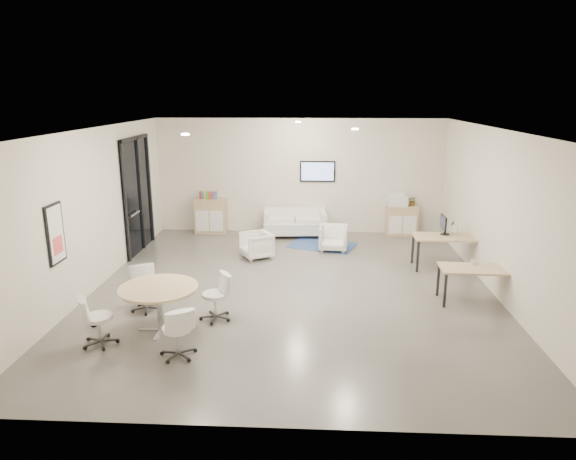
% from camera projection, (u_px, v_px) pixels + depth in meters
% --- Properties ---
extents(room_shell, '(9.60, 10.60, 4.80)m').
position_uv_depth(room_shell, '(293.00, 212.00, 10.04)').
color(room_shell, '#4E4C47').
rests_on(room_shell, ground).
extents(glass_door, '(0.09, 1.90, 2.85)m').
position_uv_depth(glass_door, '(138.00, 192.00, 12.68)').
color(glass_door, black).
rests_on(glass_door, room_shell).
extents(artwork, '(0.05, 0.54, 1.04)m').
position_uv_depth(artwork, '(55.00, 234.00, 8.71)').
color(artwork, black).
rests_on(artwork, room_shell).
extents(wall_tv, '(0.98, 0.06, 0.58)m').
position_uv_depth(wall_tv, '(318.00, 171.00, 14.28)').
color(wall_tv, black).
rests_on(wall_tv, room_shell).
extents(ceiling_spots, '(3.14, 4.14, 0.03)m').
position_uv_depth(ceiling_spots, '(285.00, 128.00, 10.45)').
color(ceiling_spots, '#FFEAC6').
rests_on(ceiling_spots, room_shell).
extents(sideboard_left, '(0.86, 0.45, 0.97)m').
position_uv_depth(sideboard_left, '(211.00, 216.00, 14.56)').
color(sideboard_left, tan).
rests_on(sideboard_left, room_shell).
extents(sideboard_right, '(0.84, 0.41, 0.84)m').
position_uv_depth(sideboard_right, '(402.00, 220.00, 14.32)').
color(sideboard_right, tan).
rests_on(sideboard_right, room_shell).
extents(books, '(0.50, 0.14, 0.22)m').
position_uv_depth(books, '(208.00, 195.00, 14.41)').
color(books, red).
rests_on(books, sideboard_left).
extents(printer, '(0.51, 0.42, 0.36)m').
position_uv_depth(printer, '(398.00, 200.00, 14.18)').
color(printer, white).
rests_on(printer, sideboard_right).
extents(loveseat, '(1.77, 0.98, 0.64)m').
position_uv_depth(loveseat, '(295.00, 223.00, 14.29)').
color(loveseat, silver).
rests_on(loveseat, room_shell).
extents(blue_rug, '(1.91, 1.58, 0.01)m').
position_uv_depth(blue_rug, '(322.00, 245.00, 13.44)').
color(blue_rug, navy).
rests_on(blue_rug, room_shell).
extents(armchair_left, '(0.87, 0.88, 0.69)m').
position_uv_depth(armchair_left, '(256.00, 244.00, 12.36)').
color(armchair_left, silver).
rests_on(armchair_left, room_shell).
extents(armchair_right, '(0.74, 0.70, 0.70)m').
position_uv_depth(armchair_right, '(333.00, 237.00, 12.95)').
color(armchair_right, silver).
rests_on(armchair_right, room_shell).
extents(desk_rear, '(1.44, 0.73, 0.75)m').
position_uv_depth(desk_rear, '(446.00, 240.00, 11.54)').
color(desk_rear, tan).
rests_on(desk_rear, room_shell).
extents(desk_front, '(1.33, 0.70, 0.68)m').
position_uv_depth(desk_front, '(475.00, 271.00, 9.65)').
color(desk_front, tan).
rests_on(desk_front, room_shell).
extents(monitor, '(0.20, 0.50, 0.44)m').
position_uv_depth(monitor, '(444.00, 224.00, 11.61)').
color(monitor, black).
rests_on(monitor, desk_rear).
extents(round_table, '(1.30, 1.30, 0.79)m').
position_uv_depth(round_table, '(159.00, 292.00, 8.43)').
color(round_table, tan).
rests_on(round_table, room_shell).
extents(meeting_chairs, '(2.45, 2.45, 0.82)m').
position_uv_depth(meeting_chairs, '(160.00, 308.00, 8.50)').
color(meeting_chairs, white).
rests_on(meeting_chairs, room_shell).
extents(plant_cabinet, '(0.33, 0.34, 0.21)m').
position_uv_depth(plant_cabinet, '(413.00, 202.00, 14.17)').
color(plant_cabinet, '#3F7F3F').
rests_on(plant_cabinet, sideboard_right).
extents(plant_floor, '(0.26, 0.35, 0.14)m').
position_uv_depth(plant_floor, '(94.00, 323.00, 8.75)').
color(plant_floor, '#3F7F3F').
rests_on(plant_floor, room_shell).
extents(cup, '(0.12, 0.09, 0.12)m').
position_uv_depth(cup, '(474.00, 261.00, 9.85)').
color(cup, white).
rests_on(cup, desk_front).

